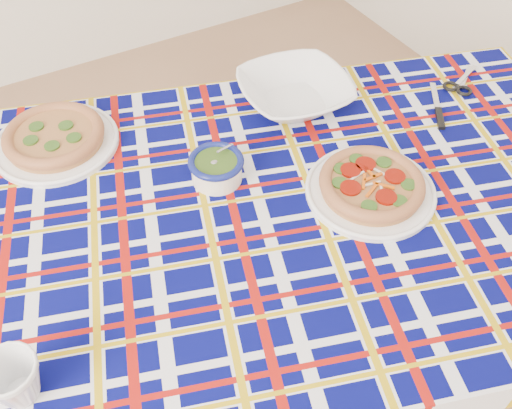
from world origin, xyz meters
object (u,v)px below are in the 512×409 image
pesto_bowl (216,167)px  serving_bowl (295,92)px  dining_table (287,227)px  main_focaccia_plate (372,184)px  mug (14,381)px

pesto_bowl → serving_bowl: size_ratio=0.45×
dining_table → pesto_bowl: bearing=140.3°
dining_table → pesto_bowl: pesto_bowl is taller
main_focaccia_plate → pesto_bowl: bearing=142.9°
main_focaccia_plate → serving_bowl: bearing=85.6°
main_focaccia_plate → mug: mug is taller
main_focaccia_plate → serving_bowl: size_ratio=1.06×
main_focaccia_plate → pesto_bowl: pesto_bowl is taller
main_focaccia_plate → pesto_bowl: (-0.26, 0.20, 0.01)m
pesto_bowl → mug: size_ratio=1.29×
pesto_bowl → mug: (-0.49, -0.28, 0.01)m
pesto_bowl → mug: 0.57m
dining_table → pesto_bowl: (-0.09, 0.14, 0.11)m
mug → serving_bowl: bearing=45.4°
dining_table → main_focaccia_plate: 0.20m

